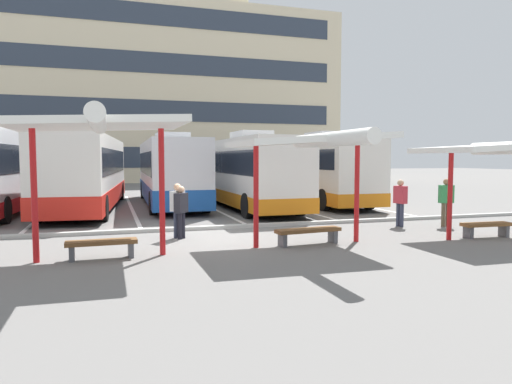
# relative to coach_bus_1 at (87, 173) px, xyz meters

# --- Properties ---
(ground_plane) EXTENTS (160.00, 160.00, 0.00)m
(ground_plane) POSITION_rel_coach_bus_1_xyz_m (3.78, -9.30, -1.70)
(ground_plane) COLOR slate
(terminal_building) EXTENTS (42.42, 12.59, 20.71)m
(terminal_building) POSITION_rel_coach_bus_1_xyz_m (3.81, 28.92, 7.29)
(terminal_building) COLOR beige
(terminal_building) RESTS_ON ground
(coach_bus_1) EXTENTS (3.68, 12.68, 3.66)m
(coach_bus_1) POSITION_rel_coach_bus_1_xyz_m (0.00, 0.00, 0.00)
(coach_bus_1) COLOR silver
(coach_bus_1) RESTS_ON ground
(coach_bus_2) EXTENTS (2.76, 11.65, 3.56)m
(coach_bus_2) POSITION_rel_coach_bus_1_xyz_m (3.90, 0.90, -0.06)
(coach_bus_2) COLOR silver
(coach_bus_2) RESTS_ON ground
(coach_bus_3) EXTENTS (2.63, 12.47, 3.60)m
(coach_bus_3) POSITION_rel_coach_bus_1_xyz_m (7.24, -0.80, -0.00)
(coach_bus_3) COLOR silver
(coach_bus_3) RESTS_ON ground
(coach_bus_4) EXTENTS (2.72, 10.56, 3.67)m
(coach_bus_4) POSITION_rel_coach_bus_1_xyz_m (11.38, -0.44, 0.04)
(coach_bus_4) COLOR silver
(coach_bus_4) RESTS_ON ground
(lane_stripe_1) EXTENTS (0.16, 14.00, 0.01)m
(lane_stripe_1) POSITION_rel_coach_bus_1_xyz_m (-1.71, -0.10, -1.69)
(lane_stripe_1) COLOR white
(lane_stripe_1) RESTS_ON ground
(lane_stripe_2) EXTENTS (0.16, 14.00, 0.01)m
(lane_stripe_2) POSITION_rel_coach_bus_1_xyz_m (1.95, -0.10, -1.69)
(lane_stripe_2) COLOR white
(lane_stripe_2) RESTS_ON ground
(lane_stripe_3) EXTENTS (0.16, 14.00, 0.01)m
(lane_stripe_3) POSITION_rel_coach_bus_1_xyz_m (5.62, -0.10, -1.69)
(lane_stripe_3) COLOR white
(lane_stripe_3) RESTS_ON ground
(lane_stripe_4) EXTENTS (0.16, 14.00, 0.01)m
(lane_stripe_4) POSITION_rel_coach_bus_1_xyz_m (9.28, -0.10, -1.69)
(lane_stripe_4) COLOR white
(lane_stripe_4) RESTS_ON ground
(lane_stripe_5) EXTENTS (0.16, 14.00, 0.01)m
(lane_stripe_5) POSITION_rel_coach_bus_1_xyz_m (12.95, -0.10, -1.69)
(lane_stripe_5) COLOR white
(lane_stripe_5) RESTS_ON ground
(waiting_shelter_1) EXTENTS (3.84, 4.78, 3.31)m
(waiting_shelter_1) POSITION_rel_coach_bus_1_xyz_m (0.77, -11.77, 1.38)
(waiting_shelter_1) COLOR red
(waiting_shelter_1) RESTS_ON ground
(bench_1) EXTENTS (1.63, 0.47, 0.45)m
(bench_1) POSITION_rel_coach_bus_1_xyz_m (0.77, -11.56, -1.36)
(bench_1) COLOR brown
(bench_1) RESTS_ON ground
(waiting_shelter_2) EXTENTS (4.00, 4.74, 3.06)m
(waiting_shelter_2) POSITION_rel_coach_bus_1_xyz_m (6.16, -11.58, 1.09)
(waiting_shelter_2) COLOR red
(waiting_shelter_2) RESTS_ON ground
(bench_2) EXTENTS (1.92, 0.62, 0.45)m
(bench_2) POSITION_rel_coach_bus_1_xyz_m (6.16, -11.34, -1.36)
(bench_2) COLOR brown
(bench_2) RESTS_ON ground
(waiting_shelter_3) EXTENTS (3.67, 4.45, 2.86)m
(waiting_shelter_3) POSITION_rel_coach_bus_1_xyz_m (11.70, -12.15, 0.92)
(waiting_shelter_3) COLOR red
(waiting_shelter_3) RESTS_ON ground
(bench_3) EXTENTS (1.57, 0.52, 0.45)m
(bench_3) POSITION_rel_coach_bus_1_xyz_m (11.70, -11.90, -1.36)
(bench_3) COLOR brown
(bench_3) RESTS_ON ground
(platform_kerb) EXTENTS (44.00, 0.24, 0.12)m
(platform_kerb) POSITION_rel_coach_bus_1_xyz_m (3.78, -7.84, -1.64)
(platform_kerb) COLOR #ADADA8
(platform_kerb) RESTS_ON ground
(waiting_passenger_0) EXTENTS (0.46, 0.48, 1.56)m
(waiting_passenger_0) POSITION_rel_coach_bus_1_xyz_m (2.97, -9.35, -0.81)
(waiting_passenger_0) COLOR black
(waiting_passenger_0) RESTS_ON ground
(waiting_passenger_1) EXTENTS (0.49, 0.48, 1.62)m
(waiting_passenger_1) POSITION_rel_coach_bus_1_xyz_m (2.90, -9.14, -0.77)
(waiting_passenger_1) COLOR #33384C
(waiting_passenger_1) RESTS_ON ground
(waiting_passenger_2) EXTENTS (0.29, 0.50, 1.63)m
(waiting_passenger_2) POSITION_rel_coach_bus_1_xyz_m (10.58, -9.17, -0.76)
(waiting_passenger_2) COLOR #33384C
(waiting_passenger_2) RESTS_ON ground
(waiting_passenger_3) EXTENTS (0.51, 0.30, 1.67)m
(waiting_passenger_3) POSITION_rel_coach_bus_1_xyz_m (12.08, -9.67, -0.73)
(waiting_passenger_3) COLOR brown
(waiting_passenger_3) RESTS_ON ground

